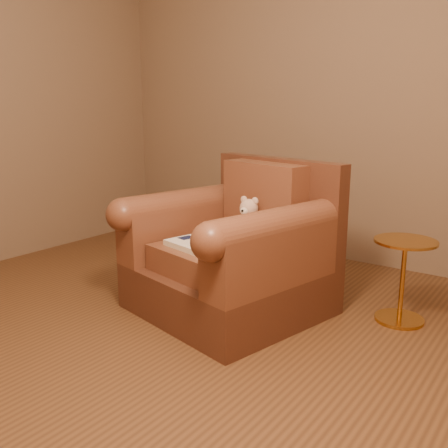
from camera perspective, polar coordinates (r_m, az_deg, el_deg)
The scene contains 6 objects.
floor at distance 2.81m, azimuth -8.09°, elevation -12.89°, with size 4.00×4.00×0.00m, color brown.
room at distance 2.57m, azimuth -9.45°, elevation 23.98°, with size 4.02×4.02×2.71m.
armchair at distance 3.06m, azimuth 1.18°, elevation -3.43°, with size 1.20×1.16×0.91m.
teddy_bear at distance 3.05m, azimuth 2.61°, elevation 0.10°, with size 0.20×0.22×0.27m.
guidebook at distance 2.87m, azimuth -2.45°, elevation -2.49°, with size 0.47×0.35×0.03m.
side_table at distance 3.07m, azimuth 19.74°, elevation -5.83°, with size 0.35×0.35×0.49m.
Camera 1 is at (1.77, -1.80, 1.23)m, focal length 40.00 mm.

